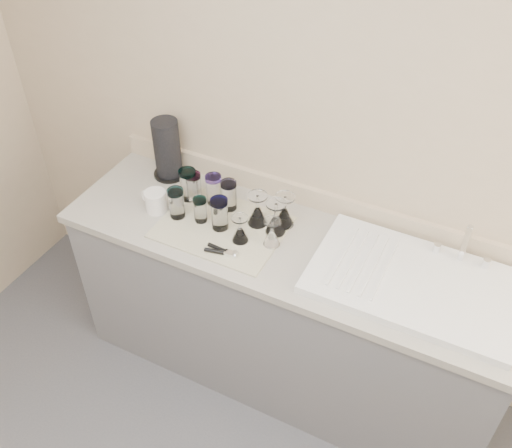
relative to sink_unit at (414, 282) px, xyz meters
The scene contains 19 objects.
room_envelope 1.47m from the sink_unit, 114.66° to the right, with size 3.54×3.50×2.52m.
counter_unit 0.72m from the sink_unit, behind, with size 2.06×0.62×0.90m.
sink_unit is the anchor object (origin of this frame).
dish_towel 0.86m from the sink_unit, behind, with size 0.55×0.42×0.01m, color beige.
tumbler_teal 1.08m from the sink_unit, behind, with size 0.07×0.07×0.14m.
tumbler_cyan 0.98m from the sink_unit, behind, with size 0.08×0.08×0.15m.
tumbler_purple 0.90m from the sink_unit, behind, with size 0.07×0.07×0.15m.
tumbler_magenta 1.08m from the sink_unit, behind, with size 0.07×0.07×0.15m.
tumbler_blue 0.97m from the sink_unit, behind, with size 0.06×0.06×0.12m.
tumbler_lavender 0.87m from the sink_unit, behind, with size 0.08×0.08×0.16m.
tumbler_extra 1.10m from the sink_unit, behind, with size 0.08×0.08×0.16m.
goblet_back_left 0.73m from the sink_unit, behind, with size 0.09×0.09×0.16m.
goblet_back_right 0.63m from the sink_unit, behind, with size 0.09×0.09×0.16m.
goblet_front_left 0.75m from the sink_unit, behind, with size 0.07×0.07×0.13m.
goblet_front_right 0.61m from the sink_unit, behind, with size 0.07×0.07×0.13m.
goblet_extra 0.63m from the sink_unit, behind, with size 0.09×0.09×0.16m.
can_opener 0.80m from the sink_unit, 166.19° to the right, with size 0.14×0.05×0.02m.
white_mug 1.20m from the sink_unit, behind, with size 0.15×0.11×0.10m.
paper_towel_roll 1.31m from the sink_unit, behind, with size 0.16×0.16×0.31m.
Camera 1 is at (0.69, -0.48, 2.59)m, focal length 40.00 mm.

